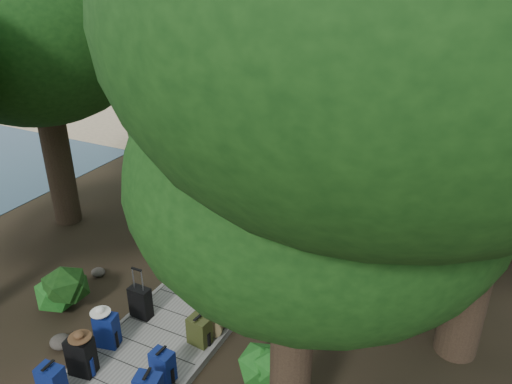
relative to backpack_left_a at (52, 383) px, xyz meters
The scene contains 40 objects.
ground 4.69m from the backpack_left_a, 81.61° to the left, with size 120.00×120.00×0.00m, color #322519.
sand_beach 20.63m from the backpack_left_a, 88.11° to the left, with size 40.00×22.00×0.02m, color tan.
water_bay 43.10m from the backpack_left_a, 136.61° to the left, with size 50.00×60.00×0.02m, color #284354.
distant_hill 65.68m from the backpack_left_a, 126.77° to the left, with size 32.00×16.00×12.00m, color black.
boardwalk 5.67m from the backpack_left_a, 83.09° to the left, with size 2.00×12.00×0.12m, color gray.
backpack_left_a is the anchor object (origin of this frame).
backpack_left_b 0.65m from the backpack_left_a, 91.83° to the left, with size 0.42×0.30×0.78m, color black, non-canonical shape.
backpack_left_c 1.35m from the backpack_left_a, 94.04° to the left, with size 0.39×0.28×0.72m, color navy, non-canonical shape.
backpack_right_c 1.70m from the backpack_left_a, 40.87° to the left, with size 0.37×0.26×0.63m, color navy, non-canonical shape.
backpack_right_d 2.52m from the backpack_left_a, 57.40° to the left, with size 0.39×0.28×0.60m, color #393B19, non-canonical shape.
duffel_right_khaki 2.96m from the backpack_left_a, 61.27° to the left, with size 0.38×0.57×0.38m, color brown, non-canonical shape.
duffel_right_black 3.42m from the backpack_left_a, 65.06° to the left, with size 0.42×0.67×0.42m, color black, non-canonical shape.
suitcase_on_boardwalk 2.25m from the backpack_left_a, 91.32° to the left, with size 0.42×0.23×0.65m, color black, non-canonical shape.
lone_suitcase_on_sand 12.46m from the backpack_left_a, 85.26° to the left, with size 0.44×0.25×0.69m, color black, non-canonical shape.
hat_brown 0.79m from the backpack_left_a, 86.45° to the left, with size 0.38×0.38×0.11m, color #51351E, non-canonical shape.
hat_white 1.39m from the backpack_left_a, 96.66° to the left, with size 0.36×0.36×0.12m, color silver, non-canonical shape.
kayak 15.14m from the backpack_left_a, 98.76° to the left, with size 0.72×3.28×0.33m, color red.
sun_lounger 15.82m from the backpack_left_a, 74.08° to the left, with size 0.54×1.68×0.54m, color silver, non-canonical shape.
tree_right_a 5.12m from the backpack_left_a, 15.11° to the left, with size 4.82×4.82×8.03m, color black, non-canonical shape.
tree_right_c 8.33m from the backpack_left_a, 57.25° to the left, with size 4.63×4.63×8.01m, color black, non-canonical shape.
tree_right_e 13.27m from the backpack_left_a, 66.38° to the left, with size 5.01×5.01×9.02m, color black, non-canonical shape.
tree_left_b 7.84m from the backpack_left_a, 133.47° to the left, with size 5.44×5.44×9.79m, color black, non-canonical shape.
tree_left_c 9.30m from the backpack_left_a, 110.96° to the left, with size 4.22×4.22×7.34m, color black, non-canonical shape.
tree_back_a 20.54m from the backpack_left_a, 92.37° to the left, with size 5.14×5.14×8.90m, color black, non-canonical shape.
tree_back_d 19.70m from the backpack_left_a, 105.39° to the left, with size 4.19×4.19×6.98m, color black, non-canonical shape.
palm_right_a 11.19m from the backpack_left_a, 70.06° to the left, with size 4.04×4.04×6.89m, color #123B10, non-canonical shape.
palm_right_c 17.62m from the backpack_left_a, 79.95° to the left, with size 3.87×3.87×6.16m, color #123B10, non-canonical shape.
palm_left_a 12.23m from the backpack_left_a, 106.46° to the left, with size 4.11×4.11×6.54m, color #123B10, non-canonical shape.
rock_left_a 1.42m from the backpack_left_a, 132.83° to the left, with size 0.41×0.37×0.23m, color #4C473F, non-canonical shape.
rock_left_b 3.61m from the backpack_left_a, 122.03° to the left, with size 0.32×0.29×0.18m, color #4C473F, non-canonical shape.
rock_left_c 5.17m from the backpack_left_a, 97.93° to the left, with size 0.55×0.50×0.30m, color #4C473F, non-canonical shape.
rock_left_d 8.02m from the backpack_left_a, 99.15° to the left, with size 0.29×0.26×0.16m, color #4C473F, non-canonical shape.
rock_right_b 4.66m from the backpack_left_a, 49.68° to the left, with size 0.45×0.41×0.25m, color #4C473F, non-canonical shape.
rock_right_c 6.27m from the backpack_left_a, 66.51° to the left, with size 0.31×0.28×0.17m, color #4C473F, non-canonical shape.
shrub_left_a 2.54m from the backpack_left_a, 131.02° to the left, with size 1.08×1.08×0.98m, color #1A5519, non-canonical shape.
shrub_left_b 6.06m from the backpack_left_a, 101.83° to the left, with size 1.01×1.01×0.91m, color #1A5519, non-canonical shape.
shrub_left_c 9.33m from the backpack_left_a, 104.36° to the left, with size 1.29×1.29×1.16m, color #1A5519, non-canonical shape.
shrub_right_a 3.36m from the backpack_left_a, 34.46° to the left, with size 0.87×0.87×0.78m, color #1A5519, non-canonical shape.
shrub_right_b 7.28m from the backpack_left_a, 59.88° to the left, with size 1.27×1.27×1.14m, color #1A5519, non-canonical shape.
shrub_right_c 10.11m from the backpack_left_a, 73.57° to the left, with size 0.74×0.74×0.67m, color #1A5519, non-canonical shape.
Camera 1 is at (4.71, -8.33, 6.50)m, focal length 35.00 mm.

